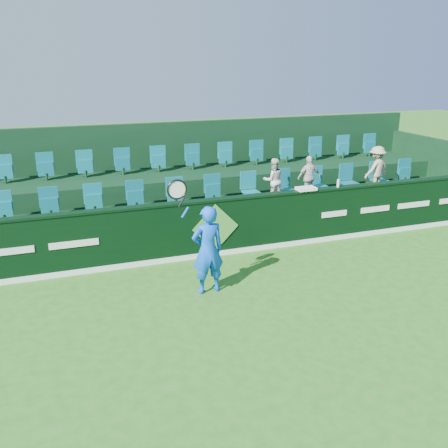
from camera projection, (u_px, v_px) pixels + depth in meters
name	position (u px, v px, depth m)	size (l,w,h in m)	color
ground	(293.00, 342.00, 8.06)	(60.00, 60.00, 0.00)	#256919
sponsor_hoarding	(214.00, 227.00, 11.42)	(16.00, 0.25, 1.35)	black
stand_tier_front	(200.00, 224.00, 12.49)	(16.00, 2.00, 0.80)	black
stand_tier_back	(180.00, 196.00, 14.11)	(16.00, 1.80, 1.30)	black
stand_rear	(176.00, 173.00, 14.32)	(16.00, 4.10, 2.60)	black
seat_row_front	(195.00, 193.00, 12.62)	(13.50, 0.50, 0.60)	#0E6B77
seat_row_back	(176.00, 161.00, 14.07)	(13.50, 0.50, 0.60)	#0E6B77
tennis_player	(207.00, 249.00, 9.51)	(1.19, 0.46, 2.40)	blue
spectator_left	(273.00, 180.00, 12.84)	(0.55, 0.43, 1.14)	beige
spectator_middle	(309.00, 177.00, 13.18)	(0.66, 0.28, 1.13)	silver
spectator_right	(376.00, 169.00, 13.83)	(0.82, 0.47, 1.27)	tan
towel	(306.00, 189.00, 11.94)	(0.46, 0.30, 0.07)	white
drinks_bottle	(338.00, 183.00, 12.21)	(0.06, 0.06, 0.19)	white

